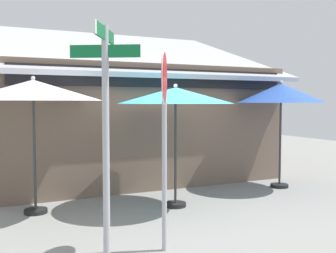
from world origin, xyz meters
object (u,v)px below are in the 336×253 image
Objects in this scene: stop_sign at (164,113)px; patio_umbrella_teal_center at (175,97)px; patio_umbrella_royal_blue_right at (281,94)px; patio_umbrella_ivory_left at (33,91)px; street_sign_post at (106,120)px.

stop_sign is 2.44m from patio_umbrella_teal_center.
patio_umbrella_royal_blue_right is (3.18, 0.54, 0.09)m from patio_umbrella_teal_center.
patio_umbrella_ivory_left is (-1.43, 2.81, 0.36)m from stop_sign.
street_sign_post is 3.06m from patio_umbrella_ivory_left.
patio_umbrella_teal_center is at bearing -170.43° from patio_umbrella_royal_blue_right.
street_sign_post is 1.09× the size of stop_sign.
patio_umbrella_ivory_left is at bearing 117.00° from stop_sign.
street_sign_post is at bearing -80.07° from patio_umbrella_ivory_left.
street_sign_post is 3.13m from patio_umbrella_teal_center.
street_sign_post reaches higher than patio_umbrella_teal_center.
street_sign_post is at bearing -168.99° from stop_sign.
stop_sign is at bearing -120.13° from patio_umbrella_teal_center.
patio_umbrella_teal_center is 0.94× the size of patio_umbrella_royal_blue_right.
patio_umbrella_teal_center is (2.65, -0.71, -0.10)m from patio_umbrella_ivory_left.
patio_umbrella_royal_blue_right is (5.30, 2.81, 0.43)m from street_sign_post.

